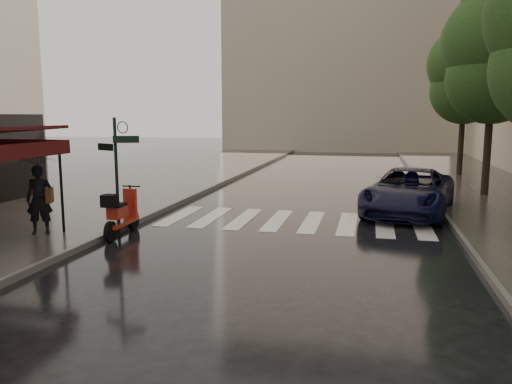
% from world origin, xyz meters
% --- Properties ---
extents(ground, '(120.00, 120.00, 0.00)m').
position_xyz_m(ground, '(0.00, 0.00, 0.00)').
color(ground, black).
rests_on(ground, ground).
extents(sidewalk_near, '(6.00, 60.00, 0.12)m').
position_xyz_m(sidewalk_near, '(-4.50, 12.00, 0.06)').
color(sidewalk_near, '#38332D').
rests_on(sidewalk_near, ground).
extents(sidewalk_far, '(5.50, 60.00, 0.12)m').
position_xyz_m(sidewalk_far, '(10.25, 12.00, 0.06)').
color(sidewalk_far, '#38332D').
rests_on(sidewalk_far, ground).
extents(curb_near, '(0.12, 60.00, 0.16)m').
position_xyz_m(curb_near, '(-1.45, 12.00, 0.07)').
color(curb_near, '#595651').
rests_on(curb_near, ground).
extents(curb_far, '(0.12, 60.00, 0.16)m').
position_xyz_m(curb_far, '(7.45, 12.00, 0.07)').
color(curb_far, '#595651').
rests_on(curb_far, ground).
extents(crosswalk, '(7.85, 3.20, 0.01)m').
position_xyz_m(crosswalk, '(2.98, 6.00, 0.01)').
color(crosswalk, silver).
rests_on(crosswalk, ground).
extents(signpost, '(1.17, 0.29, 3.10)m').
position_xyz_m(signpost, '(-1.19, 3.00, 1.83)').
color(signpost, black).
rests_on(signpost, ground).
extents(backdrop_building, '(22.00, 6.00, 20.00)m').
position_xyz_m(backdrop_building, '(3.00, 38.00, 10.00)').
color(backdrop_building, tan).
rests_on(backdrop_building, ground).
extents(tree_mid, '(3.80, 3.80, 8.34)m').
position_xyz_m(tree_mid, '(9.50, 12.00, 5.59)').
color(tree_mid, black).
rests_on(tree_mid, sidewalk_far).
extents(tree_far, '(3.80, 3.80, 8.16)m').
position_xyz_m(tree_far, '(9.70, 19.00, 5.46)').
color(tree_far, black).
rests_on(tree_far, sidewalk_far).
extents(pedestrian_with_umbrella, '(1.40, 1.41, 2.52)m').
position_xyz_m(pedestrian_with_umbrella, '(-3.11, 2.47, 1.79)').
color(pedestrian_with_umbrella, black).
rests_on(pedestrian_with_umbrella, sidewalk_near).
extents(scooter, '(0.51, 1.90, 1.25)m').
position_xyz_m(scooter, '(-1.20, 3.12, 0.58)').
color(scooter, black).
rests_on(scooter, ground).
extents(parked_car, '(3.50, 5.67, 1.47)m').
position_xyz_m(parked_car, '(6.39, 7.96, 0.73)').
color(parked_car, black).
rests_on(parked_car, ground).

